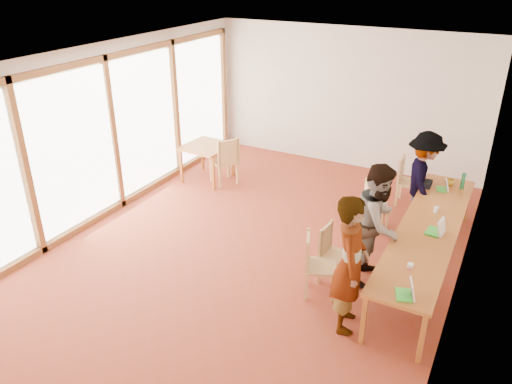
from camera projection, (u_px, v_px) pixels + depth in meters
ground at (260, 244)px, 8.19m from camera, size 8.00×8.00×0.00m
wall_back at (346, 98)px, 10.73m from camera, size 6.00×0.10×3.00m
wall_front at (49, 308)px, 4.36m from camera, size 6.00×0.10×3.00m
wall_right at (472, 200)px, 6.27m from camera, size 0.10×8.00×3.00m
window_wall at (112, 130)px, 8.80m from camera, size 0.10×8.00×3.00m
ceiling at (261, 57)px, 6.89m from camera, size 6.00×8.00×0.04m
communal_table at (429, 230)px, 7.20m from camera, size 0.80×4.00×0.75m
side_table at (207, 149)px, 10.28m from camera, size 0.90×0.90×0.75m
chair_near at (331, 247)px, 7.10m from camera, size 0.43×0.43×0.46m
chair_mid at (314, 259)px, 6.78m from camera, size 0.55×0.55×0.48m
chair_far at (371, 201)px, 8.41m from camera, size 0.53×0.53×0.47m
chair_empty at (405, 176)px, 9.31m from camera, size 0.44×0.44×0.49m
chair_spare at (226, 157)px, 10.03m from camera, size 0.65×0.65×0.54m
person_near at (350, 264)px, 6.02m from camera, size 0.60×0.76×1.82m
person_mid at (378, 223)px, 6.98m from camera, size 0.74×0.92×1.78m
person_far at (423, 179)px, 8.49m from camera, size 0.93×1.22×1.67m
laptop_near at (408, 292)px, 5.69m from camera, size 0.28×0.29×0.21m
laptop_mid at (438, 230)px, 6.98m from camera, size 0.26×0.29×0.23m
laptop_far at (444, 187)px, 8.28m from camera, size 0.23×0.25×0.18m
yellow_mug at (451, 182)px, 8.46m from camera, size 0.13×0.13×0.10m
green_bottle at (463, 181)px, 8.29m from camera, size 0.07×0.07×0.28m
clear_glass at (436, 210)px, 7.56m from camera, size 0.07×0.07×0.09m
condiment_cup at (410, 266)px, 6.22m from camera, size 0.08×0.08×0.06m
pink_phone at (410, 267)px, 6.24m from camera, size 0.05×0.10×0.01m
black_pouch at (426, 184)px, 8.42m from camera, size 0.16×0.26×0.09m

